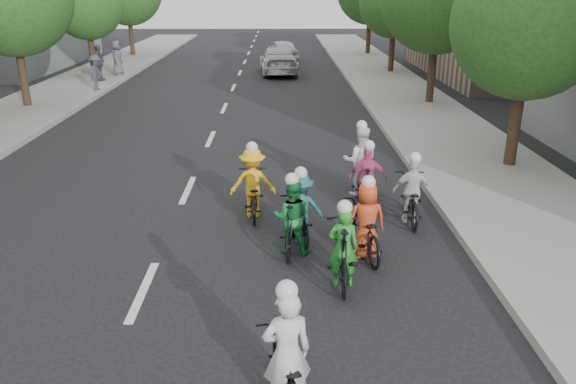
{
  "coord_description": "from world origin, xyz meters",
  "views": [
    {
      "loc": [
        2.35,
        -8.39,
        4.9
      ],
      "look_at": [
        2.5,
        2.12,
        1.0
      ],
      "focal_mm": 35.0,
      "sensor_mm": 36.0,
      "label": 1
    }
  ],
  "objects_px": {
    "cyclist_7": "(300,212)",
    "spectator_0": "(96,73)",
    "cyclist_2": "(253,189)",
    "spectator_2": "(117,58)",
    "cyclist_0": "(287,366)",
    "cyclist_8": "(411,197)",
    "cyclist_1": "(292,222)",
    "follow_car_lead": "(279,61)",
    "spectator_1": "(99,63)",
    "cyclist_4": "(366,227)",
    "cyclist_3": "(367,183)",
    "cyclist_6": "(359,168)",
    "follow_car_trail": "(282,50)",
    "cyclist_5": "(343,251)"
  },
  "relations": [
    {
      "from": "cyclist_7",
      "to": "spectator_0",
      "type": "distance_m",
      "value": 18.87
    },
    {
      "from": "cyclist_2",
      "to": "spectator_0",
      "type": "height_order",
      "value": "spectator_0"
    },
    {
      "from": "cyclist_2",
      "to": "spectator_2",
      "type": "xyz_separation_m",
      "value": [
        -8.37,
        20.0,
        0.46
      ]
    },
    {
      "from": "cyclist_0",
      "to": "cyclist_2",
      "type": "distance_m",
      "value": 6.16
    },
    {
      "from": "cyclist_2",
      "to": "cyclist_8",
      "type": "bearing_deg",
      "value": 170.94
    },
    {
      "from": "cyclist_1",
      "to": "follow_car_lead",
      "type": "distance_m",
      "value": 23.15
    },
    {
      "from": "cyclist_7",
      "to": "follow_car_lead",
      "type": "bearing_deg",
      "value": -98.97
    },
    {
      "from": "cyclist_7",
      "to": "spectator_0",
      "type": "height_order",
      "value": "spectator_0"
    },
    {
      "from": "spectator_1",
      "to": "spectator_2",
      "type": "relative_size",
      "value": 0.99
    },
    {
      "from": "cyclist_4",
      "to": "spectator_1",
      "type": "relative_size",
      "value": 1.06
    },
    {
      "from": "cyclist_3",
      "to": "follow_car_lead",
      "type": "relative_size",
      "value": 0.34
    },
    {
      "from": "cyclist_3",
      "to": "spectator_2",
      "type": "bearing_deg",
      "value": -55.63
    },
    {
      "from": "cyclist_3",
      "to": "follow_car_lead",
      "type": "height_order",
      "value": "cyclist_3"
    },
    {
      "from": "cyclist_1",
      "to": "cyclist_4",
      "type": "xyz_separation_m",
      "value": [
        1.4,
        -0.15,
        -0.05
      ]
    },
    {
      "from": "cyclist_1",
      "to": "cyclist_6",
      "type": "xyz_separation_m",
      "value": [
        1.73,
        3.16,
        0.05
      ]
    },
    {
      "from": "cyclist_3",
      "to": "spectator_0",
      "type": "bearing_deg",
      "value": -49.03
    },
    {
      "from": "cyclist_4",
      "to": "follow_car_trail",
      "type": "bearing_deg",
      "value": -94.27
    },
    {
      "from": "cyclist_1",
      "to": "cyclist_2",
      "type": "relative_size",
      "value": 1.0
    },
    {
      "from": "cyclist_8",
      "to": "spectator_2",
      "type": "distance_m",
      "value": 23.56
    },
    {
      "from": "cyclist_1",
      "to": "spectator_0",
      "type": "relative_size",
      "value": 1.12
    },
    {
      "from": "cyclist_6",
      "to": "cyclist_7",
      "type": "bearing_deg",
      "value": 65.22
    },
    {
      "from": "cyclist_8",
      "to": "cyclist_1",
      "type": "bearing_deg",
      "value": 33.98
    },
    {
      "from": "cyclist_0",
      "to": "spectator_2",
      "type": "xyz_separation_m",
      "value": [
        -9.04,
        26.12,
        0.51
      ]
    },
    {
      "from": "follow_car_trail",
      "to": "cyclist_5",
      "type": "bearing_deg",
      "value": 80.2
    },
    {
      "from": "cyclist_8",
      "to": "spectator_2",
      "type": "relative_size",
      "value": 1.02
    },
    {
      "from": "cyclist_1",
      "to": "cyclist_5",
      "type": "distance_m",
      "value": 1.5
    },
    {
      "from": "spectator_2",
      "to": "cyclist_3",
      "type": "bearing_deg",
      "value": -148.22
    },
    {
      "from": "cyclist_0",
      "to": "cyclist_2",
      "type": "height_order",
      "value": "cyclist_0"
    },
    {
      "from": "cyclist_7",
      "to": "cyclist_8",
      "type": "bearing_deg",
      "value": -168.58
    },
    {
      "from": "cyclist_4",
      "to": "spectator_2",
      "type": "relative_size",
      "value": 1.05
    },
    {
      "from": "cyclist_1",
      "to": "cyclist_5",
      "type": "bearing_deg",
      "value": 131.62
    },
    {
      "from": "cyclist_0",
      "to": "cyclist_1",
      "type": "xyz_separation_m",
      "value": [
        0.15,
        4.28,
        0.05
      ]
    },
    {
      "from": "cyclist_4",
      "to": "cyclist_6",
      "type": "xyz_separation_m",
      "value": [
        0.33,
        3.32,
        0.1
      ]
    },
    {
      "from": "cyclist_0",
      "to": "cyclist_2",
      "type": "xyz_separation_m",
      "value": [
        -0.68,
        6.12,
        0.06
      ]
    },
    {
      "from": "cyclist_7",
      "to": "spectator_2",
      "type": "distance_m",
      "value": 23.31
    },
    {
      "from": "cyclist_0",
      "to": "spectator_0",
      "type": "distance_m",
      "value": 23.06
    },
    {
      "from": "cyclist_8",
      "to": "spectator_0",
      "type": "height_order",
      "value": "spectator_0"
    },
    {
      "from": "cyclist_1",
      "to": "cyclist_6",
      "type": "distance_m",
      "value": 3.61
    },
    {
      "from": "cyclist_1",
      "to": "cyclist_3",
      "type": "height_order",
      "value": "cyclist_3"
    },
    {
      "from": "cyclist_0",
      "to": "spectator_1",
      "type": "distance_m",
      "value": 25.88
    },
    {
      "from": "cyclist_2",
      "to": "spectator_0",
      "type": "bearing_deg",
      "value": -65.01
    },
    {
      "from": "spectator_2",
      "to": "cyclist_8",
      "type": "bearing_deg",
      "value": -147.31
    },
    {
      "from": "cyclist_0",
      "to": "cyclist_7",
      "type": "relative_size",
      "value": 1.13
    },
    {
      "from": "cyclist_6",
      "to": "cyclist_7",
      "type": "xyz_separation_m",
      "value": [
        -1.54,
        -2.65,
        -0.07
      ]
    },
    {
      "from": "cyclist_4",
      "to": "cyclist_7",
      "type": "xyz_separation_m",
      "value": [
        -1.22,
        0.67,
        0.03
      ]
    },
    {
      "from": "cyclist_5",
      "to": "spectator_0",
      "type": "height_order",
      "value": "spectator_0"
    },
    {
      "from": "spectator_2",
      "to": "spectator_0",
      "type": "bearing_deg",
      "value": -174.09
    },
    {
      "from": "cyclist_4",
      "to": "cyclist_5",
      "type": "xyz_separation_m",
      "value": [
        -0.55,
        -1.08,
        0.03
      ]
    },
    {
      "from": "cyclist_0",
      "to": "cyclist_1",
      "type": "bearing_deg",
      "value": -103.74
    },
    {
      "from": "cyclist_5",
      "to": "follow_car_trail",
      "type": "relative_size",
      "value": 0.46
    }
  ]
}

